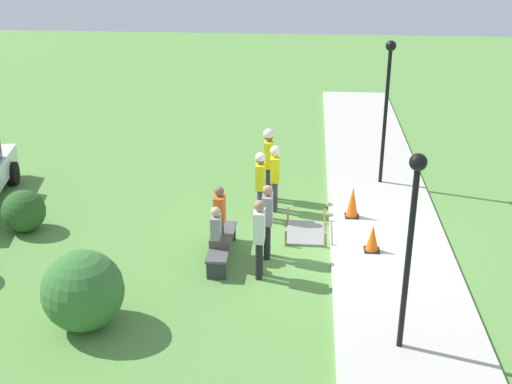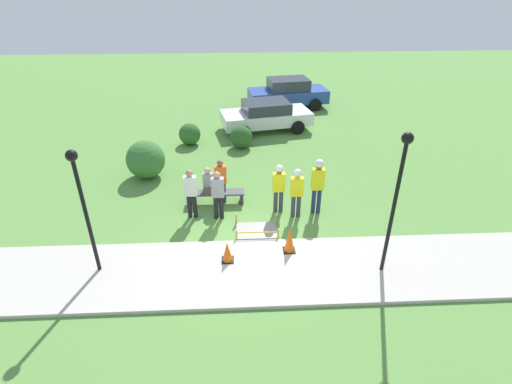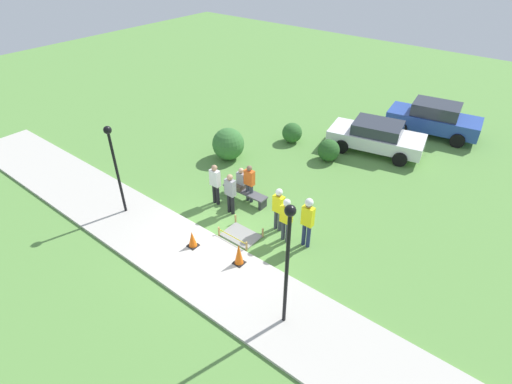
{
  "view_description": "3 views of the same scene",
  "coord_description": "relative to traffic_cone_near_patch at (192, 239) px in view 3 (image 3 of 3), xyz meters",
  "views": [
    {
      "loc": [
        -13.25,
        0.58,
        6.81
      ],
      "look_at": [
        0.28,
        1.73,
        1.09
      ],
      "focal_mm": 45.0,
      "sensor_mm": 36.0,
      "label": 1
    },
    {
      "loc": [
        -0.13,
        -9.64,
        7.24
      ],
      "look_at": [
        0.42,
        1.33,
        0.99
      ],
      "focal_mm": 28.0,
      "sensor_mm": 36.0,
      "label": 2
    },
    {
      "loc": [
        7.51,
        -7.53,
        9.25
      ],
      "look_at": [
        -0.02,
        1.94,
        0.99
      ],
      "focal_mm": 28.0,
      "sensor_mm": 36.0,
      "label": 3
    }
  ],
  "objects": [
    {
      "name": "ground_plane",
      "position": [
        0.48,
        0.91,
        -0.4
      ],
      "size": [
        60.0,
        60.0,
        0.0
      ],
      "primitive_type": "plane",
      "color": "#5B8E42"
    },
    {
      "name": "sidewalk",
      "position": [
        0.48,
        -0.44,
        -0.35
      ],
      "size": [
        28.0,
        2.69,
        0.1
      ],
      "color": "#BCB7AD",
      "rests_on": "ground_plane"
    },
    {
      "name": "wet_concrete_patch",
      "position": [
        0.88,
        1.47,
        -0.36
      ],
      "size": [
        1.31,
        0.94,
        0.39
      ],
      "color": "gray",
      "rests_on": "ground_plane"
    },
    {
      "name": "traffic_cone_near_patch",
      "position": [
        0.0,
        0.0,
        0.0
      ],
      "size": [
        0.34,
        0.34,
        0.61
      ],
      "color": "black",
      "rests_on": "sidewalk"
    },
    {
      "name": "traffic_cone_far_patch",
      "position": [
        1.76,
        0.35,
        0.09
      ],
      "size": [
        0.34,
        0.34,
        0.78
      ],
      "color": "black",
      "rests_on": "sidewalk"
    },
    {
      "name": "park_bench",
      "position": [
        -0.44,
        3.29,
        -0.08
      ],
      "size": [
        1.97,
        0.44,
        0.44
      ],
      "color": "#2D2D33",
      "rests_on": "ground_plane"
    },
    {
      "name": "person_seated_on_bench",
      "position": [
        -0.69,
        3.34,
        0.39
      ],
      "size": [
        0.36,
        0.44,
        0.89
      ],
      "color": "brown",
      "rests_on": "park_bench"
    },
    {
      "name": "worker_supervisor",
      "position": [
        1.66,
        2.61,
        0.64
      ],
      "size": [
        0.4,
        0.25,
        1.74
      ],
      "color": "#383D47",
      "rests_on": "ground_plane"
    },
    {
      "name": "worker_assistant",
      "position": [
        2.91,
        2.5,
        0.8
      ],
      "size": [
        0.4,
        0.28,
        1.95
      ],
      "color": "navy",
      "rests_on": "ground_plane"
    },
    {
      "name": "worker_trainee",
      "position": [
        2.21,
        2.29,
        0.63
      ],
      "size": [
        0.4,
        0.25,
        1.74
      ],
      "color": "#383D47",
      "rests_on": "ground_plane"
    },
    {
      "name": "bystander_in_orange_shirt",
      "position": [
        -0.25,
        3.35,
        0.51
      ],
      "size": [
        0.4,
        0.22,
        1.61
      ],
      "color": "#383D47",
      "rests_on": "ground_plane"
    },
    {
      "name": "bystander_in_gray_shirt",
      "position": [
        -1.17,
        2.41,
        0.58
      ],
      "size": [
        0.4,
        0.23,
        1.73
      ],
      "color": "black",
      "rests_on": "ground_plane"
    },
    {
      "name": "bystander_in_white_shirt",
      "position": [
        -0.31,
        2.31,
        0.57
      ],
      "size": [
        0.4,
        0.22,
        1.71
      ],
      "color": "black",
      "rests_on": "ground_plane"
    },
    {
      "name": "lamppost_near",
      "position": [
        4.16,
        -0.57,
        2.26
      ],
      "size": [
        0.28,
        0.28,
        3.92
      ],
      "color": "black",
      "rests_on": "sidewalk"
    },
    {
      "name": "lamppost_far",
      "position": [
        -3.46,
        -0.19,
        2.02
      ],
      "size": [
        0.28,
        0.28,
        3.5
      ],
      "color": "black",
      "rests_on": "sidewalk"
    },
    {
      "name": "parked_car_blue",
      "position": [
        3.32,
        13.9,
        0.46
      ],
      "size": [
        4.66,
        2.51,
        1.67
      ],
      "rotation": [
        0.0,
        0.0,
        0.14
      ],
      "color": "#28479E",
      "rests_on": "ground_plane"
    },
    {
      "name": "parked_car_white",
      "position": [
        1.81,
        10.36,
        0.36
      ],
      "size": [
        4.65,
        2.75,
        1.45
      ],
      "rotation": [
        0.0,
        0.0,
        0.2
      ],
      "color": "white",
      "rests_on": "ground_plane"
    },
    {
      "name": "shrub_rounded_near",
      "position": [
        0.52,
        8.15,
        0.11
      ],
      "size": [
        1.02,
        1.02,
        1.02
      ],
      "color": "#285623",
      "rests_on": "ground_plane"
    },
    {
      "name": "shrub_rounded_mid",
      "position": [
        -3.2,
        5.41,
        0.34
      ],
      "size": [
        1.48,
        1.48,
        1.48
      ],
      "color": "#387033",
      "rests_on": "ground_plane"
    },
    {
      "name": "shrub_rounded_far",
      "position": [
        -1.83,
        8.64,
        0.1
      ],
      "size": [
        0.99,
        0.99,
        0.99
      ],
      "color": "#2D6028",
      "rests_on": "ground_plane"
    }
  ]
}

